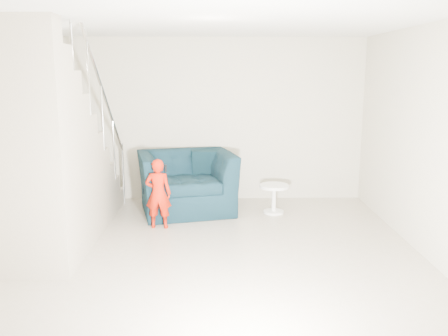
{
  "coord_description": "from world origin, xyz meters",
  "views": [
    {
      "loc": [
        0.06,
        -5.16,
        2.16
      ],
      "look_at": [
        0.15,
        1.2,
        0.85
      ],
      "focal_mm": 38.0,
      "sensor_mm": 36.0,
      "label": 1
    }
  ],
  "objects": [
    {
      "name": "toddler",
      "position": [
        -0.76,
        1.19,
        0.49
      ],
      "size": [
        0.37,
        0.25,
        0.98
      ],
      "primitive_type": "imported",
      "rotation": [
        0.0,
        0.0,
        3.1
      ],
      "color": "#9A1B04",
      "rests_on": "floor"
    },
    {
      "name": "phone",
      "position": [
        -0.65,
        1.17,
        0.85
      ],
      "size": [
        0.04,
        0.05,
        0.1
      ],
      "primitive_type": "cube",
      "rotation": [
        0.0,
        0.0,
        0.35
      ],
      "color": "black",
      "rests_on": "toddler"
    },
    {
      "name": "front_wall",
      "position": [
        0.0,
        -2.75,
        1.35
      ],
      "size": [
        5.0,
        0.0,
        5.0
      ],
      "primitive_type": "plane",
      "rotation": [
        -1.57,
        0.0,
        0.0
      ],
      "color": "beige",
      "rests_on": "floor"
    },
    {
      "name": "side_table",
      "position": [
        0.93,
        1.87,
        0.3
      ],
      "size": [
        0.45,
        0.45,
        0.45
      ],
      "color": "white",
      "rests_on": "floor"
    },
    {
      "name": "cushion",
      "position": [
        -0.13,
        2.36,
        0.71
      ],
      "size": [
        0.44,
        0.21,
        0.43
      ],
      "primitive_type": "cube",
      "rotation": [
        0.21,
        0.0,
        0.0
      ],
      "color": "black",
      "rests_on": "armchair"
    },
    {
      "name": "armchair",
      "position": [
        -0.42,
        2.02,
        0.46
      ],
      "size": [
        1.67,
        1.54,
        0.92
      ],
      "primitive_type": "imported",
      "rotation": [
        0.0,
        0.0,
        0.24
      ],
      "color": "black",
      "rests_on": "floor"
    },
    {
      "name": "right_wall",
      "position": [
        2.5,
        0.0,
        1.35
      ],
      "size": [
        0.0,
        5.5,
        5.5
      ],
      "primitive_type": "plane",
      "rotation": [
        1.57,
        0.0,
        -1.57
      ],
      "color": "beige",
      "rests_on": "floor"
    },
    {
      "name": "floor",
      "position": [
        0.0,
        0.0,
        0.0
      ],
      "size": [
        5.5,
        5.5,
        0.0
      ],
      "primitive_type": "plane",
      "color": "#9F917B",
      "rests_on": "ground"
    },
    {
      "name": "staircase",
      "position": [
        -2.0,
        0.55,
        0.95
      ],
      "size": [
        1.02,
        3.03,
        3.62
      ],
      "color": "#ADA089",
      "rests_on": "floor"
    },
    {
      "name": "throw",
      "position": [
        -1.04,
        2.03,
        0.58
      ],
      "size": [
        0.05,
        0.46,
        0.52
      ],
      "primitive_type": "cube",
      "color": "black",
      "rests_on": "armchair"
    },
    {
      "name": "back_wall",
      "position": [
        0.0,
        2.75,
        1.35
      ],
      "size": [
        5.0,
        0.0,
        5.0
      ],
      "primitive_type": "plane",
      "rotation": [
        1.57,
        0.0,
        0.0
      ],
      "color": "beige",
      "rests_on": "floor"
    },
    {
      "name": "ceiling",
      "position": [
        0.0,
        0.0,
        2.7
      ],
      "size": [
        5.5,
        5.5,
        0.0
      ],
      "primitive_type": "plane",
      "rotation": [
        3.14,
        0.0,
        0.0
      ],
      "color": "silver",
      "rests_on": "back_wall"
    }
  ]
}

